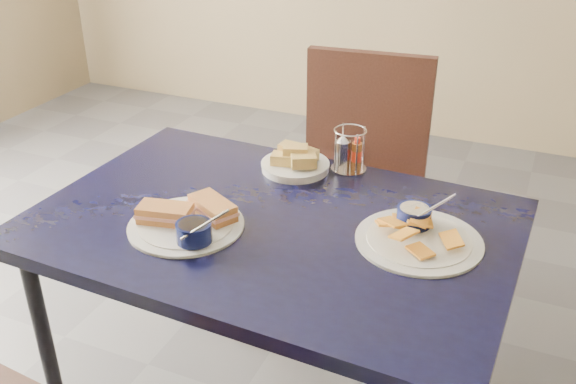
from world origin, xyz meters
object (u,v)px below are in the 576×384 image
at_px(chair_far, 361,171).
at_px(condiment_caddy, 348,153).
at_px(sandwich_plate, 189,220).
at_px(plantain_plate, 417,232).
at_px(dining_table, 272,239).
at_px(bread_basket, 296,162).

relative_size(chair_far, condiment_caddy, 7.28).
bearing_deg(sandwich_plate, plantain_plate, 18.30).
bearing_deg(condiment_caddy, sandwich_plate, -118.25).
bearing_deg(dining_table, plantain_plate, 9.20).
height_order(dining_table, bread_basket, bread_basket).
relative_size(plantain_plate, condiment_caddy, 2.36).
relative_size(sandwich_plate, bread_basket, 1.53).
bearing_deg(sandwich_plate, bread_basket, 74.20).
bearing_deg(plantain_plate, condiment_caddy, 132.91).
bearing_deg(condiment_caddy, chair_far, 99.25).
height_order(dining_table, plantain_plate, plantain_plate).
bearing_deg(bread_basket, plantain_plate, -29.26).
xyz_separation_m(chair_far, plantain_plate, (0.35, -0.68, 0.20)).
xyz_separation_m(plantain_plate, bread_basket, (-0.44, 0.25, 0.01)).
relative_size(chair_far, bread_basket, 4.76).
distance_m(dining_table, plantain_plate, 0.39).
height_order(sandwich_plate, condiment_caddy, condiment_caddy).
height_order(dining_table, sandwich_plate, sandwich_plate).
xyz_separation_m(chair_far, condiment_caddy, (0.06, -0.36, 0.24)).
relative_size(chair_far, plantain_plate, 3.08).
xyz_separation_m(dining_table, bread_basket, (-0.06, 0.31, 0.09)).
relative_size(plantain_plate, bread_basket, 1.55).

